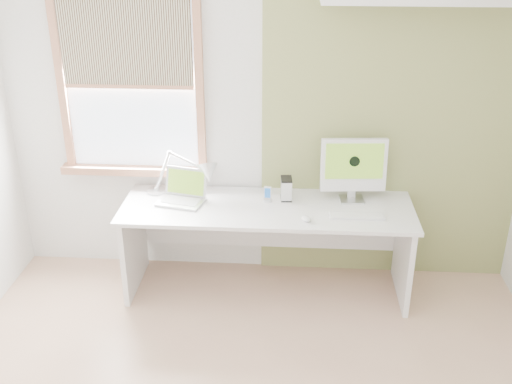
# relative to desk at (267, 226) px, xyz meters

# --- Properties ---
(room) EXTENTS (4.04, 3.54, 2.64)m
(room) POSITION_rel_desk_xyz_m (-0.06, -1.44, 0.77)
(room) COLOR tan
(room) RESTS_ON ground
(accent_wall) EXTENTS (2.00, 0.02, 2.60)m
(accent_wall) POSITION_rel_desk_xyz_m (0.94, 0.30, 0.77)
(accent_wall) COLOR #909355
(accent_wall) RESTS_ON room
(window) EXTENTS (1.20, 0.14, 1.42)m
(window) POSITION_rel_desk_xyz_m (-1.06, 0.27, 1.01)
(window) COLOR #B17254
(window) RESTS_ON room
(desk) EXTENTS (2.20, 0.70, 0.73)m
(desk) POSITION_rel_desk_xyz_m (0.00, 0.00, 0.00)
(desk) COLOR white
(desk) RESTS_ON room
(desk_lamp) EXTENTS (0.62, 0.29, 0.36)m
(desk_lamp) POSITION_rel_desk_xyz_m (-0.54, 0.08, 0.38)
(desk_lamp) COLOR silver
(desk_lamp) RESTS_ON desk
(laptop) EXTENTS (0.39, 0.34, 0.24)m
(laptop) POSITION_rel_desk_xyz_m (-0.65, 0.01, 0.25)
(laptop) COLOR silver
(laptop) RESTS_ON desk
(phone_dock) EXTENTS (0.08, 0.08, 0.13)m
(phone_dock) POSITION_rel_desk_xyz_m (-0.00, 0.03, 0.23)
(phone_dock) COLOR silver
(phone_dock) RESTS_ON desk
(external_drive) EXTENTS (0.09, 0.14, 0.17)m
(external_drive) POSITION_rel_desk_xyz_m (0.14, 0.09, 0.28)
(external_drive) COLOR silver
(external_drive) RESTS_ON desk
(imac) EXTENTS (0.50, 0.18, 0.49)m
(imac) POSITION_rel_desk_xyz_m (0.64, 0.12, 0.47)
(imac) COLOR silver
(imac) RESTS_ON desk
(keyboard) EXTENTS (0.40, 0.12, 0.02)m
(keyboard) POSITION_rel_desk_xyz_m (0.66, -0.19, 0.20)
(keyboard) COLOR white
(keyboard) RESTS_ON desk
(mouse) EXTENTS (0.09, 0.11, 0.03)m
(mouse) POSITION_rel_desk_xyz_m (0.29, -0.27, 0.21)
(mouse) COLOR white
(mouse) RESTS_ON desk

